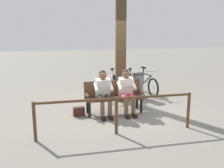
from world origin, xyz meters
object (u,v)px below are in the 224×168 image
(tree_trunk, at_px, (121,43))
(person_reading, at_px, (127,89))
(bench, at_px, (114,94))
(bicycle_orange, at_px, (146,84))
(person_companion, at_px, (104,91))
(bicycle_black, at_px, (112,86))
(handbag, at_px, (79,111))
(litter_bin, at_px, (138,86))
(bicycle_silver, at_px, (130,86))

(tree_trunk, bearing_deg, person_reading, 83.18)
(bench, relative_size, bicycle_orange, 0.97)
(person_companion, bearing_deg, bicycle_orange, -136.56)
(bench, height_order, bicycle_orange, bicycle_orange)
(bench, height_order, bicycle_black, bicycle_black)
(tree_trunk, bearing_deg, person_companion, 57.63)
(person_reading, bearing_deg, handbag, -3.69)
(bench, xyz_separation_m, litter_bin, (-1.11, -1.24, -0.09))
(person_companion, height_order, handbag, person_companion)
(person_companion, relative_size, bicycle_black, 0.75)
(bench, height_order, person_companion, person_companion)
(person_companion, xyz_separation_m, litter_bin, (-1.42, -1.42, -0.25))
(handbag, xyz_separation_m, tree_trunk, (-1.45, -1.18, 1.73))
(person_reading, bearing_deg, tree_trunk, -98.73)
(person_reading, height_order, litter_bin, person_reading)
(litter_bin, xyz_separation_m, bicycle_silver, (0.19, -0.32, -0.06))
(bicycle_orange, bearing_deg, person_companion, -54.39)
(bicycle_silver, bearing_deg, tree_trunk, -22.63)
(handbag, bearing_deg, bicycle_orange, -144.09)
(person_reading, height_order, person_companion, same)
(bench, xyz_separation_m, bicycle_silver, (-0.92, -1.56, -0.15))
(handbag, bearing_deg, bench, -173.37)
(person_reading, relative_size, bicycle_silver, 0.75)
(bench, distance_m, bicycle_black, 1.69)
(litter_bin, xyz_separation_m, bicycle_black, (0.79, -0.41, -0.06))
(person_reading, xyz_separation_m, person_companion, (0.64, 0.02, -0.00))
(bicycle_black, bearing_deg, handbag, -15.23)
(person_companion, distance_m, handbag, 0.86)
(person_reading, distance_m, litter_bin, 1.62)
(bench, relative_size, bicycle_black, 1.02)
(bench, xyz_separation_m, bicycle_orange, (-1.56, -1.72, -0.15))
(bicycle_orange, xyz_separation_m, bicycle_black, (1.24, 0.07, 0.00))
(person_reading, distance_m, person_companion, 0.64)
(tree_trunk, bearing_deg, bicycle_black, -74.98)
(bicycle_orange, relative_size, bicycle_black, 1.05)
(person_companion, xyz_separation_m, bicycle_silver, (-1.23, -1.73, -0.30))
(person_reading, distance_m, handbag, 1.41)
(litter_bin, relative_size, bicycle_black, 0.52)
(handbag, distance_m, bicycle_silver, 2.54)
(handbag, xyz_separation_m, bicycle_silver, (-1.89, -1.67, 0.24))
(litter_bin, bearing_deg, tree_trunk, 15.50)
(person_companion, bearing_deg, litter_bin, -137.04)
(person_companion, height_order, bicycle_silver, person_companion)
(tree_trunk, bearing_deg, litter_bin, -164.50)
(bench, bearing_deg, person_companion, 27.08)
(bench, relative_size, handbag, 5.38)
(person_reading, bearing_deg, bicycle_orange, -125.24)
(person_companion, bearing_deg, bicycle_black, -110.86)
(bicycle_silver, xyz_separation_m, bicycle_black, (0.61, -0.10, 0.00))
(litter_bin, distance_m, bicycle_orange, 0.66)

